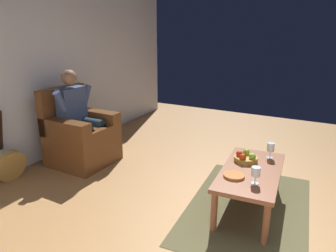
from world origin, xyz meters
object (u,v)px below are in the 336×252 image
(coffee_table, at_px, (251,175))
(wine_glass_near, at_px, (271,148))
(guitar, at_px, (9,163))
(person_seated, at_px, (79,114))
(wine_glass_far, at_px, (256,173))
(armchair, at_px, (80,137))
(decorative_dish, at_px, (234,175))
(fruit_bowl, at_px, (246,158))

(coffee_table, bearing_deg, wine_glass_near, 164.81)
(guitar, bearing_deg, coffee_table, 105.29)
(person_seated, distance_m, coffee_table, 2.31)
(guitar, bearing_deg, wine_glass_near, 111.89)
(wine_glass_far, bearing_deg, person_seated, -98.43)
(armchair, distance_m, wine_glass_far, 2.43)
(coffee_table, height_order, guitar, guitar)
(coffee_table, bearing_deg, decorative_dish, -25.39)
(wine_glass_near, bearing_deg, fruit_bowl, -45.17)
(armchair, xyz_separation_m, guitar, (0.81, -0.37, -0.13))
(armchair, relative_size, coffee_table, 0.90)
(person_seated, relative_size, decorative_dish, 6.28)
(coffee_table, xyz_separation_m, decorative_dish, (0.22, -0.11, 0.07))
(guitar, bearing_deg, person_seated, 154.92)
(fruit_bowl, bearing_deg, guitar, -70.52)
(coffee_table, relative_size, wine_glass_near, 6.68)
(coffee_table, bearing_deg, wine_glass_far, 19.68)
(armchair, relative_size, wine_glass_near, 6.00)
(wine_glass_far, bearing_deg, fruit_bowl, -155.91)
(wine_glass_near, height_order, fruit_bowl, wine_glass_near)
(coffee_table, height_order, fruit_bowl, fruit_bowl)
(person_seated, bearing_deg, wine_glass_far, 82.41)
(guitar, height_order, wine_glass_near, guitar)
(wine_glass_near, bearing_deg, decorative_dish, -19.09)
(fruit_bowl, bearing_deg, decorative_dish, -0.29)
(coffee_table, bearing_deg, guitar, -74.71)
(armchair, bearing_deg, wine_glass_far, 82.46)
(person_seated, bearing_deg, armchair, -90.00)
(person_seated, bearing_deg, decorative_dish, 82.87)
(person_seated, bearing_deg, wine_glass_near, 98.03)
(armchair, distance_m, guitar, 0.90)
(person_seated, xyz_separation_m, fruit_bowl, (-0.09, 2.18, -0.21))
(guitar, height_order, wine_glass_far, guitar)
(wine_glass_near, relative_size, decorative_dish, 0.85)
(person_seated, xyz_separation_m, decorative_dish, (0.31, 2.18, -0.24))
(armchair, distance_m, wine_glass_near, 2.43)
(armchair, distance_m, coffee_table, 2.30)
(guitar, height_order, decorative_dish, guitar)
(wine_glass_far, bearing_deg, armchair, -98.39)
(decorative_dish, bearing_deg, fruit_bowl, 179.71)
(fruit_bowl, bearing_deg, coffee_table, 30.26)
(fruit_bowl, bearing_deg, wine_glass_far, 24.09)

